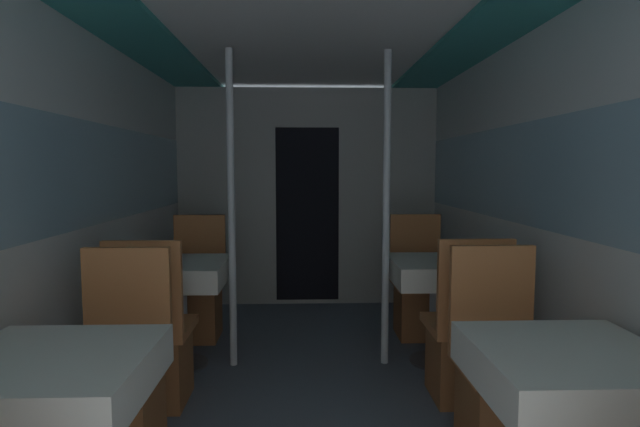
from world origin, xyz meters
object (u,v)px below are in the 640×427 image
(dining_table_right_1, at_px, (438,277))
(chair_left_far_1, at_px, (197,301))
(chair_right_far_0, at_px, (502,393))
(chair_right_near_1, at_px, (464,350))
(chair_left_near_1, at_px, (154,354))
(dining_table_right_0, at_px, (569,381))
(chair_left_far_0, at_px, (118,399))
(dining_table_left_1, at_px, (178,279))
(dining_table_left_0, at_px, (52,389))
(support_pole_right_1, at_px, (386,210))
(chair_right_far_1, at_px, (419,299))
(support_pole_left_1, at_px, (231,211))

(dining_table_right_1, bearing_deg, chair_left_far_1, 162.27)
(chair_right_far_0, distance_m, chair_right_near_1, 0.58)
(chair_left_near_1, distance_m, dining_table_right_0, 2.20)
(chair_left_far_0, distance_m, dining_table_left_1, 1.21)
(dining_table_left_0, bearing_deg, support_pole_right_1, 50.18)
(chair_right_far_0, relative_size, chair_right_near_1, 1.00)
(dining_table_left_0, bearing_deg, dining_table_right_0, 0.00)
(dining_table_right_1, bearing_deg, support_pole_right_1, 180.00)
(dining_table_left_1, bearing_deg, chair_left_far_1, 90.00)
(support_pole_right_1, bearing_deg, chair_right_far_1, 57.14)
(chair_right_far_0, bearing_deg, chair_left_far_0, 0.00)
(chair_left_near_1, bearing_deg, chair_left_far_0, -90.00)
(chair_left_near_1, relative_size, chair_right_far_0, 1.00)
(chair_left_near_1, bearing_deg, support_pole_right_1, 21.95)
(dining_table_left_1, xyz_separation_m, dining_table_right_1, (1.84, 0.00, 0.00))
(dining_table_left_0, relative_size, chair_right_far_0, 0.74)
(chair_right_near_1, bearing_deg, chair_left_far_1, 147.40)
(support_pole_right_1, bearing_deg, chair_right_far_0, -71.90)
(chair_left_far_1, relative_size, chair_right_near_1, 1.00)
(dining_table_right_0, bearing_deg, dining_table_left_0, 180.00)
(dining_table_right_1, relative_size, chair_right_near_1, 0.74)
(chair_right_far_0, height_order, support_pole_right_1, support_pole_right_1)
(support_pole_left_1, bearing_deg, chair_right_far_0, -38.54)
(chair_left_near_1, xyz_separation_m, support_pole_left_1, (0.38, 0.59, 0.80))
(chair_right_far_0, height_order, chair_right_near_1, same)
(chair_right_far_0, height_order, chair_right_far_1, same)
(chair_left_near_1, height_order, support_pole_left_1, support_pole_left_1)
(chair_left_far_0, distance_m, chair_right_near_1, 1.93)
(dining_table_left_0, bearing_deg, dining_table_right_1, 43.58)
(dining_table_left_0, xyz_separation_m, chair_left_far_1, (0.00, 2.34, -0.32))
(dining_table_left_0, distance_m, dining_table_left_1, 1.75)
(chair_left_near_1, height_order, support_pole_right_1, support_pole_right_1)
(dining_table_right_1, xyz_separation_m, chair_right_near_1, (0.00, -0.59, -0.32))
(dining_table_left_1, xyz_separation_m, support_pole_right_1, (1.46, 0.00, 0.48))
(dining_table_left_0, bearing_deg, chair_right_far_1, 51.82)
(dining_table_right_0, distance_m, chair_right_far_0, 0.67)
(chair_left_far_1, distance_m, support_pole_left_1, 1.06)
(dining_table_left_1, bearing_deg, dining_table_left_0, -90.00)
(chair_left_near_1, bearing_deg, dining_table_right_1, 17.73)
(chair_right_far_0, distance_m, dining_table_right_1, 1.21)
(chair_left_far_1, bearing_deg, dining_table_left_1, 90.00)
(chair_right_far_0, distance_m, support_pole_right_1, 1.46)
(chair_left_near_1, relative_size, chair_right_near_1, 1.00)
(chair_left_far_0, bearing_deg, support_pole_right_1, -141.46)
(chair_right_near_1, bearing_deg, support_pole_right_1, 122.86)
(chair_right_near_1, bearing_deg, chair_left_near_1, 180.00)
(dining_table_right_0, height_order, dining_table_right_1, same)
(chair_right_far_1, bearing_deg, dining_table_right_0, 90.00)
(dining_table_left_0, height_order, dining_table_right_0, same)
(chair_left_near_1, distance_m, dining_table_right_1, 1.96)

